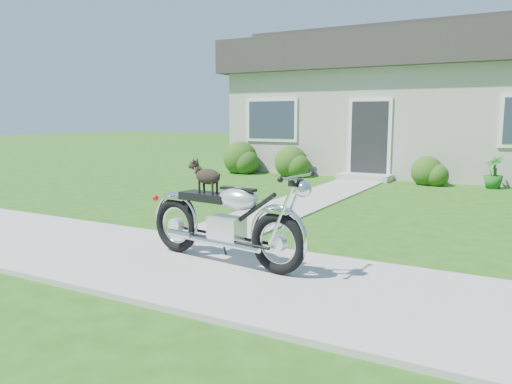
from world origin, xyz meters
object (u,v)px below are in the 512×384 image
house (447,101)px  motorcycle_with_dog (226,219)px  potted_plant_left (295,162)px  potted_plant_right (494,172)px

house → motorcycle_with_dog: bearing=-92.7°
potted_plant_left → potted_plant_right: potted_plant_left is taller
potted_plant_left → motorcycle_with_dog: 8.83m
house → potted_plant_right: house is taller
house → potted_plant_left: (-3.50, -3.44, -1.76)m
potted_plant_left → potted_plant_right: (5.14, 0.00, -0.02)m
potted_plant_right → potted_plant_left: bearing=180.0°
house → motorcycle_with_dog: 11.90m
house → potted_plant_right: (1.64, -3.44, -1.77)m
potted_plant_left → house: bearing=44.6°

